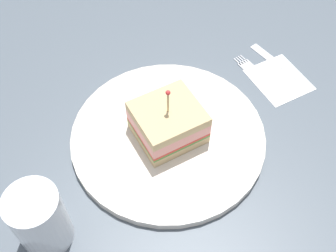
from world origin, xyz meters
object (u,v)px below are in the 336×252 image
Objects in this scene: sandwich_half_center at (166,123)px; fork at (254,72)px; drink_glass at (41,221)px; napkin at (279,79)px; plate at (168,136)px; knife at (275,62)px.

sandwich_half_center is 21.23cm from fork.
sandwich_half_center is at bearing -109.53° from fork.
drink_glass reaches higher than napkin.
plate is 20.60cm from fork.
plate is 25.28cm from knife.
napkin is (18.05, 40.86, -4.41)cm from drink_glass.
fork is at bearing 71.44° from drink_glass.
fork is at bearing -121.37° from knife.
knife is (-1.99, 3.67, 0.10)cm from napkin.
sandwich_half_center is 1.32× the size of napkin.
napkin is 4.49cm from fork.
plate is 2.50× the size of knife.
knife is (16.06, 44.53, -4.31)cm from drink_glass.
napkin is at bearing 60.50° from plate.
drink_glass is 47.53cm from knife.
sandwich_half_center reaches higher than knife.
napkin is at bearing 5.02° from fork.
knife is at bearing 68.56° from plate.
drink_glass is (-6.61, -20.81, 0.31)cm from sandwich_half_center.
plate is at bearing -111.44° from knife.
sandwich_half_center is at bearing -111.73° from knife.
sandwich_half_center is 1.07× the size of knife.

